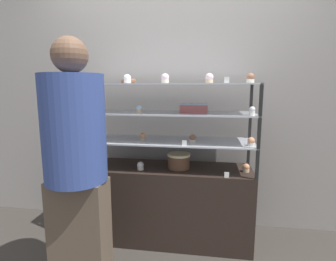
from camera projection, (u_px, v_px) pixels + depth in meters
The scene contains 29 objects.
ground_plane at pixel (168, 237), 2.42m from camera, with size 20.00×20.00×0.00m, color #38332D.
back_wall at pixel (174, 95), 2.57m from camera, with size 8.00×0.05×2.60m.
display_base at pixel (168, 203), 2.36m from camera, with size 1.45×0.45×0.68m.
display_riser_lower at pixel (168, 142), 2.27m from camera, with size 1.45×0.45×0.24m.
display_riser_middle at pixel (168, 114), 2.23m from camera, with size 1.45×0.45×0.24m.
display_riser_upper at pixel (168, 85), 2.19m from camera, with size 1.45×0.45×0.24m.
layer_cake_centerpiece at pixel (179, 161), 2.27m from camera, with size 0.20×0.20×0.13m.
sheet_cake_frosted at pixel (194, 108), 2.22m from camera, with size 0.24×0.13×0.07m.
cupcake_0 at pixel (93, 163), 2.31m from camera, with size 0.06×0.06×0.07m.
cupcake_1 at pixel (140, 166), 2.23m from camera, with size 0.06×0.06×0.07m.
cupcake_2 at pixel (246, 168), 2.17m from camera, with size 0.06×0.06×0.07m.
price_tag_0 at pixel (227, 175), 2.03m from camera, with size 0.04×0.00×0.04m.
cupcake_3 at pixel (93, 136), 2.31m from camera, with size 0.06×0.06×0.07m.
cupcake_4 at pixel (143, 137), 2.26m from camera, with size 0.06×0.06×0.07m.
cupcake_5 at pixel (193, 139), 2.18m from camera, with size 0.06×0.06×0.07m.
cupcake_6 at pixel (251, 142), 2.05m from camera, with size 0.06×0.06×0.07m.
price_tag_1 at pixel (184, 143), 2.04m from camera, with size 0.04×0.00×0.04m.
cupcake_7 at pixel (89, 108), 2.26m from camera, with size 0.05×0.05×0.07m.
cupcake_8 at pixel (139, 109), 2.14m from camera, with size 0.05×0.05×0.07m.
cupcake_9 at pixel (252, 111), 2.02m from camera, with size 0.05×0.05×0.07m.
price_tag_2 at pixel (103, 111), 2.10m from camera, with size 0.04×0.00×0.04m.
cupcake_10 at pixel (90, 79), 2.24m from camera, with size 0.06×0.06×0.08m.
cupcake_11 at pixel (127, 79), 2.20m from camera, with size 0.06×0.06×0.08m.
cupcake_12 at pixel (165, 79), 2.08m from camera, with size 0.06×0.06×0.08m.
cupcake_13 at pixel (209, 78), 2.04m from camera, with size 0.06×0.06×0.08m.
cupcake_14 at pixel (250, 78), 2.02m from camera, with size 0.06×0.06×0.08m.
price_tag_3 at pixel (227, 80), 1.92m from camera, with size 0.04×0.00×0.04m.
donut_glazed at pixel (128, 81), 2.27m from camera, with size 0.13×0.13×0.04m.
customer_figure at pixel (76, 163), 1.67m from camera, with size 0.39×0.39×1.67m.
Camera 1 is at (0.33, -2.20, 1.37)m, focal length 28.00 mm.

